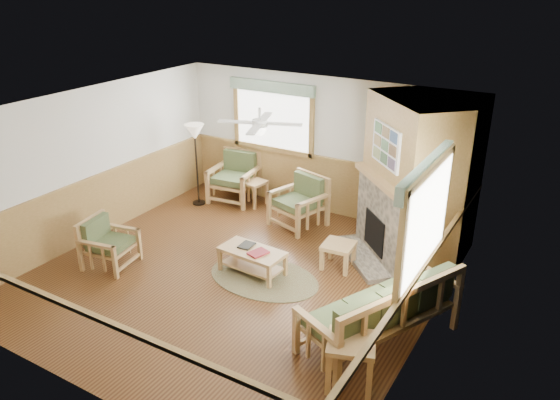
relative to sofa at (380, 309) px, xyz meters
The scene contains 24 objects.
floor 2.62m from the sofa, behind, with size 6.00×6.00×0.01m, color #4F2E16.
ceiling 3.38m from the sofa, behind, with size 6.00×6.00×0.01m, color white.
wall_back 4.32m from the sofa, 126.86° to the left, with size 6.00×0.02×2.70m, color white.
wall_front 3.74m from the sofa, 134.14° to the right, with size 6.00×0.02×2.70m, color white.
wall_left 5.62m from the sofa, behind, with size 0.02×6.00×2.70m, color white.
wall_right 1.05m from the sofa, 39.80° to the left, with size 0.02×6.00×2.70m, color white.
wainscot 2.57m from the sofa, behind, with size 6.00×6.00×1.10m, color #9D7840, non-canonical shape.
fireplace 2.63m from the sofa, 101.33° to the left, with size 2.20×2.20×2.70m, color #9D7840, non-canonical shape.
window_back 5.35m from the sofa, 137.40° to the left, with size 1.90×0.16×1.50m, color white, non-canonical shape.
window_right 2.09m from the sofa, 23.66° to the left, with size 0.16×1.90×1.50m, color white, non-canonical shape.
ceiling_fan 3.19m from the sofa, 162.98° to the left, with size 1.24×1.24×0.36m, color white, non-canonical shape.
sofa is the anchor object (origin of this frame).
armchair_back_left 5.24m from the sofa, 146.02° to the left, with size 0.89×0.89×1.00m, color tan, non-canonical shape.
armchair_back_right 3.62m from the sofa, 135.72° to the left, with size 0.85×0.85×0.96m, color tan, non-canonical shape.
armchair_left 4.52m from the sofa, behind, with size 0.72×0.72×0.81m, color tan, non-canonical shape.
coffee_table 2.45m from the sofa, 165.85° to the left, with size 1.05×0.52×0.42m, color tan, non-canonical shape.
end_table_chairs 4.86m from the sofa, 142.79° to the left, with size 0.46×0.44×0.52m, color tan, non-canonical shape.
end_table_sofa 0.96m from the sofa, 89.27° to the right, with size 0.55×0.53×0.62m, color tan, non-canonical shape.
footstool 1.96m from the sofa, 130.68° to the left, with size 0.49×0.49×0.43m, color tan, non-canonical shape.
braided_rug 2.25m from the sofa, 165.22° to the left, with size 1.84×1.84×0.01m, color brown.
floor_lamp_left 5.44m from the sofa, 153.93° to the left, with size 0.39×0.39×1.70m, color black, non-canonical shape.
floor_lamp_right 1.45m from the sofa, 89.51° to the left, with size 0.41×0.41×1.77m, color black, non-canonical shape.
book_red 2.28m from the sofa, 166.15° to the left, with size 0.22×0.30×0.03m, color maroon.
book_dark 2.60m from the sofa, 165.17° to the left, with size 0.20×0.27×0.03m, color black.
Camera 1 is at (4.44, -6.11, 4.54)m, focal length 35.00 mm.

